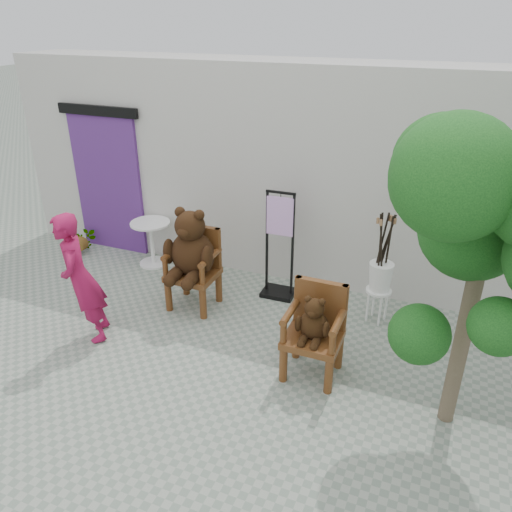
# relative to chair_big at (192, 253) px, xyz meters

# --- Properties ---
(ground_plane) EXTENTS (60.00, 60.00, 0.00)m
(ground_plane) POSITION_rel_chair_big_xyz_m (0.90, -1.44, -0.78)
(ground_plane) COLOR gray
(ground_plane) RESTS_ON ground
(back_wall) EXTENTS (9.00, 1.00, 3.00)m
(back_wall) POSITION_rel_chair_big_xyz_m (0.90, 1.66, 0.72)
(back_wall) COLOR beige
(back_wall) RESTS_ON ground
(doorway) EXTENTS (1.40, 0.11, 2.33)m
(doorway) POSITION_rel_chair_big_xyz_m (-2.10, 1.14, 0.39)
(doorway) COLOR #522672
(doorway) RESTS_ON ground
(chair_big) EXTENTS (0.69, 0.73, 1.39)m
(chair_big) POSITION_rel_chair_big_xyz_m (0.00, 0.00, 0.00)
(chair_big) COLOR #4D2910
(chair_big) RESTS_ON ground
(chair_small) EXTENTS (0.59, 0.54, 1.04)m
(chair_small) POSITION_rel_chair_big_xyz_m (1.86, -0.73, -0.17)
(chair_small) COLOR #4D2910
(chair_small) RESTS_ON ground
(person) EXTENTS (0.64, 0.70, 1.60)m
(person) POSITION_rel_chair_big_xyz_m (-0.83, -1.12, 0.02)
(person) COLOR #9A1242
(person) RESTS_ON ground
(cafe_table) EXTENTS (0.60, 0.60, 0.70)m
(cafe_table) POSITION_rel_chair_big_xyz_m (-1.19, 0.84, -0.34)
(cafe_table) COLOR white
(cafe_table) RESTS_ON ground
(display_stand) EXTENTS (0.46, 0.36, 1.51)m
(display_stand) POSITION_rel_chair_big_xyz_m (0.95, 0.68, -0.19)
(display_stand) COLOR black
(display_stand) RESTS_ON ground
(stool_bucket) EXTENTS (0.32, 0.32, 1.45)m
(stool_bucket) POSITION_rel_chair_big_xyz_m (2.32, 0.55, -0.13)
(stool_bucket) COLOR white
(stool_bucket) RESTS_ON ground
(tree) EXTENTS (1.80, 1.71, 2.98)m
(tree) POSITION_rel_chair_big_xyz_m (3.34, -1.04, 1.45)
(tree) COLOR #4D3F2E
(tree) RESTS_ON ground
(potted_plant) EXTENTS (0.46, 0.44, 0.41)m
(potted_plant) POSITION_rel_chair_big_xyz_m (-2.50, 0.79, -0.57)
(potted_plant) COLOR #103C13
(potted_plant) RESTS_ON ground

